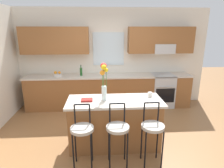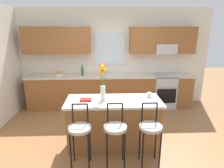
{
  "view_description": "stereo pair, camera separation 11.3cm",
  "coord_description": "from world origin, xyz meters",
  "px_view_note": "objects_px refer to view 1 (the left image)",
  "views": [
    {
      "loc": [
        -0.27,
        -3.41,
        2.17
      ],
      "look_at": [
        0.0,
        0.55,
        1.0
      ],
      "focal_mm": 30.7,
      "sensor_mm": 36.0,
      "label": 1
    },
    {
      "loc": [
        -0.15,
        -3.42,
        2.17
      ],
      "look_at": [
        0.0,
        0.55,
        1.0
      ],
      "focal_mm": 30.7,
      "sensor_mm": 36.0,
      "label": 2
    }
  ],
  "objects_px": {
    "oven_range": "(162,90)",
    "bar_stool_middle": "(118,130)",
    "kitchen_island": "(115,123)",
    "bar_stool_near": "(82,131)",
    "flower_vase": "(104,79)",
    "fruit_bowl_oranges": "(58,74)",
    "bar_stool_far": "(153,129)",
    "cookbook": "(87,100)",
    "mug_ceramic": "(150,95)",
    "bottle_olive_oil": "(81,71)"
  },
  "relations": [
    {
      "from": "bar_stool_near",
      "to": "flower_vase",
      "type": "height_order",
      "value": "flower_vase"
    },
    {
      "from": "fruit_bowl_oranges",
      "to": "mug_ceramic",
      "type": "bearing_deg",
      "value": -40.7
    },
    {
      "from": "oven_range",
      "to": "fruit_bowl_oranges",
      "type": "distance_m",
      "value": 2.94
    },
    {
      "from": "flower_vase",
      "to": "kitchen_island",
      "type": "bearing_deg",
      "value": -5.88
    },
    {
      "from": "kitchen_island",
      "to": "bar_stool_near",
      "type": "relative_size",
      "value": 1.65
    },
    {
      "from": "bar_stool_middle",
      "to": "fruit_bowl_oranges",
      "type": "distance_m",
      "value": 2.86
    },
    {
      "from": "bottle_olive_oil",
      "to": "kitchen_island",
      "type": "bearing_deg",
      "value": -68.18
    },
    {
      "from": "bar_stool_middle",
      "to": "bar_stool_far",
      "type": "bearing_deg",
      "value": 0.0
    },
    {
      "from": "flower_vase",
      "to": "fruit_bowl_oranges",
      "type": "xyz_separation_m",
      "value": [
        -1.2,
        1.89,
        -0.36
      ]
    },
    {
      "from": "kitchen_island",
      "to": "cookbook",
      "type": "height_order",
      "value": "cookbook"
    },
    {
      "from": "oven_range",
      "to": "bar_stool_middle",
      "type": "height_order",
      "value": "bar_stool_middle"
    },
    {
      "from": "bar_stool_middle",
      "to": "flower_vase",
      "type": "distance_m",
      "value": 0.92
    },
    {
      "from": "bar_stool_far",
      "to": "cookbook",
      "type": "relative_size",
      "value": 5.21
    },
    {
      "from": "bar_stool_middle",
      "to": "mug_ceramic",
      "type": "height_order",
      "value": "bar_stool_middle"
    },
    {
      "from": "oven_range",
      "to": "bar_stool_far",
      "type": "relative_size",
      "value": 0.88
    },
    {
      "from": "bar_stool_far",
      "to": "fruit_bowl_oranges",
      "type": "bearing_deg",
      "value": 128.25
    },
    {
      "from": "kitchen_island",
      "to": "fruit_bowl_oranges",
      "type": "height_order",
      "value": "fruit_bowl_oranges"
    },
    {
      "from": "bar_stool_near",
      "to": "cookbook",
      "type": "relative_size",
      "value": 5.21
    },
    {
      "from": "bar_stool_near",
      "to": "mug_ceramic",
      "type": "bearing_deg",
      "value": 29.49
    },
    {
      "from": "kitchen_island",
      "to": "mug_ceramic",
      "type": "height_order",
      "value": "mug_ceramic"
    },
    {
      "from": "cookbook",
      "to": "bottle_olive_oil",
      "type": "bearing_deg",
      "value": 97.84
    },
    {
      "from": "cookbook",
      "to": "mug_ceramic",
      "type": "bearing_deg",
      "value": 6.19
    },
    {
      "from": "flower_vase",
      "to": "cookbook",
      "type": "xyz_separation_m",
      "value": [
        -0.31,
        -0.02,
        -0.38
      ]
    },
    {
      "from": "flower_vase",
      "to": "bar_stool_middle",
      "type": "bearing_deg",
      "value": -71.62
    },
    {
      "from": "mug_ceramic",
      "to": "bottle_olive_oil",
      "type": "bearing_deg",
      "value": 128.88
    },
    {
      "from": "oven_range",
      "to": "mug_ceramic",
      "type": "relative_size",
      "value": 10.22
    },
    {
      "from": "fruit_bowl_oranges",
      "to": "bottle_olive_oil",
      "type": "height_order",
      "value": "bottle_olive_oil"
    },
    {
      "from": "mug_ceramic",
      "to": "fruit_bowl_oranges",
      "type": "relative_size",
      "value": 0.37
    },
    {
      "from": "bar_stool_middle",
      "to": "bar_stool_far",
      "type": "relative_size",
      "value": 1.0
    },
    {
      "from": "mug_ceramic",
      "to": "bottle_olive_oil",
      "type": "relative_size",
      "value": 0.31
    },
    {
      "from": "bottle_olive_oil",
      "to": "bar_stool_near",
      "type": "bearing_deg",
      "value": -85.07
    },
    {
      "from": "kitchen_island",
      "to": "bar_stool_near",
      "type": "distance_m",
      "value": 0.81
    },
    {
      "from": "kitchen_island",
      "to": "mug_ceramic",
      "type": "relative_size",
      "value": 19.05
    },
    {
      "from": "kitchen_island",
      "to": "bar_stool_near",
      "type": "height_order",
      "value": "bar_stool_near"
    },
    {
      "from": "bar_stool_near",
      "to": "mug_ceramic",
      "type": "xyz_separation_m",
      "value": [
        1.22,
        0.69,
        0.33
      ]
    },
    {
      "from": "kitchen_island",
      "to": "bar_stool_far",
      "type": "relative_size",
      "value": 1.65
    },
    {
      "from": "oven_range",
      "to": "mug_ceramic",
      "type": "distance_m",
      "value": 2.01
    },
    {
      "from": "bar_stool_near",
      "to": "mug_ceramic",
      "type": "distance_m",
      "value": 1.44
    },
    {
      "from": "bar_stool_near",
      "to": "bar_stool_far",
      "type": "distance_m",
      "value": 1.1
    },
    {
      "from": "kitchen_island",
      "to": "fruit_bowl_oranges",
      "type": "bearing_deg",
      "value": 126.23
    },
    {
      "from": "bar_stool_middle",
      "to": "flower_vase",
      "type": "bearing_deg",
      "value": 108.38
    },
    {
      "from": "fruit_bowl_oranges",
      "to": "bottle_olive_oil",
      "type": "bearing_deg",
      "value": 0.0
    },
    {
      "from": "bar_stool_far",
      "to": "bar_stool_near",
      "type": "bearing_deg",
      "value": 180.0
    },
    {
      "from": "bar_stool_middle",
      "to": "mug_ceramic",
      "type": "bearing_deg",
      "value": 45.81
    },
    {
      "from": "cookbook",
      "to": "bottle_olive_oil",
      "type": "distance_m",
      "value": 1.93
    },
    {
      "from": "bar_stool_middle",
      "to": "mug_ceramic",
      "type": "relative_size",
      "value": 11.58
    },
    {
      "from": "oven_range",
      "to": "bar_stool_middle",
      "type": "bearing_deg",
      "value": -121.56
    },
    {
      "from": "bar_stool_far",
      "to": "cookbook",
      "type": "height_order",
      "value": "bar_stool_far"
    },
    {
      "from": "kitchen_island",
      "to": "bar_stool_middle",
      "type": "xyz_separation_m",
      "value": [
        -0.0,
        -0.56,
        0.17
      ]
    },
    {
      "from": "kitchen_island",
      "to": "mug_ceramic",
      "type": "distance_m",
      "value": 0.85
    }
  ]
}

